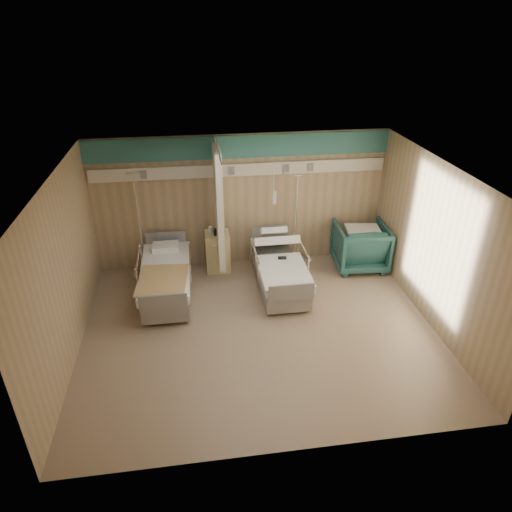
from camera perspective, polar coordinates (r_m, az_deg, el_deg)
The scene contains 13 objects.
ground at distance 8.02m, azimuth 0.41°, elevation -9.20°, with size 6.00×5.00×0.00m, color gray.
room_walls at distance 7.26m, azimuth -0.08°, elevation 3.72°, with size 6.04×5.04×2.82m.
bed_right at distance 9.00m, azimuth 2.96°, elevation -2.24°, with size 1.00×2.16×0.63m, color white, non-canonical shape.
bed_left at distance 8.88m, azimuth -11.14°, elevation -3.24°, with size 1.00×2.16×0.63m, color white, non-canonical shape.
bedside_cabinet at distance 9.60m, azimuth -4.80°, elevation 0.55°, with size 0.50×0.48×0.85m, color #CEC181.
visitor_armchair at distance 9.90m, azimuth 12.89°, elevation 1.23°, with size 1.05×1.08×0.98m, color #1F4E4D.
waffle_blanket at distance 9.69m, azimuth 13.38°, elevation 4.04°, with size 0.69×0.61×0.08m, color silver.
iv_stand_right at distance 9.82m, azimuth 4.84°, elevation 1.15°, with size 0.36×0.36×2.01m.
iv_stand_left at distance 9.68m, azimuth -13.90°, elevation 0.21°, with size 0.40×0.40×2.21m.
call_remote at distance 8.87m, azimuth 3.29°, elevation -0.23°, with size 0.16×0.07×0.04m, color black.
tan_blanket at distance 8.32m, azimuth -11.59°, elevation -2.95°, with size 0.85×1.08×0.04m, color tan.
toiletry_bag at distance 9.33m, azimuth -4.62°, elevation 3.00°, with size 0.21×0.13×0.11m, color black.
white_cup at distance 9.41m, azimuth -5.70°, elevation 3.29°, with size 0.10×0.10×0.14m, color white.
Camera 1 is at (-0.97, -6.27, 4.91)m, focal length 32.00 mm.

